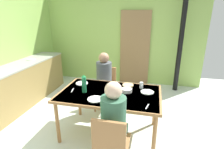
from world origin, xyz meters
name	(u,v)px	position (x,y,z in m)	size (l,w,h in m)	color
ground_plane	(90,132)	(0.00, 0.00, 0.00)	(6.66, 6.66, 0.00)	silver
wall_back	(120,37)	(0.00, 2.56, 1.30)	(4.47, 0.10, 2.61)	#98BD5C
wall_left	(0,45)	(-2.14, 0.64, 1.30)	(0.10, 3.84, 2.61)	#93BD5A
door_wooden	(135,49)	(0.44, 2.48, 1.00)	(0.80, 0.05, 2.00)	olive
stove_pipe_column	(181,40)	(1.58, 2.21, 1.30)	(0.12, 0.12, 2.61)	black
kitchen_counter	(23,83)	(-1.81, 0.71, 0.45)	(0.61, 2.47, 0.91)	olive
dining_table	(110,96)	(0.33, 0.07, 0.68)	(1.58, 0.97, 0.75)	#A36E3F
chair_near_diner	(111,144)	(0.55, -0.77, 0.50)	(0.40, 0.40, 0.87)	#A36E3F
chair_far_diner	(106,85)	(0.04, 0.91, 0.50)	(0.40, 0.40, 0.87)	#A36E3F
person_near_diner	(114,116)	(0.55, -0.63, 0.78)	(0.30, 0.37, 0.77)	#3C664E
person_far_diner	(104,75)	(0.04, 0.78, 0.78)	(0.30, 0.37, 0.77)	#44515E
water_bottle_green_near	(119,96)	(0.54, -0.27, 0.88)	(0.08, 0.08, 0.28)	#329953
water_bottle_green_far	(84,84)	(-0.06, 0.00, 0.88)	(0.07, 0.07, 0.29)	#22844D
serving_bowl_center	(127,90)	(0.59, 0.16, 0.77)	(0.17, 0.17, 0.06)	silver
dinner_plate_near_left	(82,83)	(-0.24, 0.32, 0.75)	(0.21, 0.21, 0.01)	white
dinner_plate_near_right	(147,92)	(0.91, 0.22, 0.75)	(0.21, 0.21, 0.01)	white
dinner_plate_far_center	(95,99)	(0.19, -0.21, 0.75)	(0.23, 0.23, 0.01)	white
drinking_glass_by_near_diner	(120,94)	(0.52, -0.05, 0.79)	(0.06, 0.06, 0.09)	silver
drinking_glass_by_far_diner	(141,85)	(0.80, 0.36, 0.80)	(0.06, 0.06, 0.10)	silver
bread_plate_sliced	(128,85)	(0.57, 0.42, 0.76)	(0.19, 0.19, 0.02)	#DBB77A
cutlery_knife_near	(72,90)	(-0.28, 0.02, 0.75)	(0.15, 0.02, 0.00)	silver
cutlery_fork_near	(110,97)	(0.37, -0.08, 0.75)	(0.15, 0.02, 0.00)	silver
cutlery_knife_far	(147,107)	(0.93, -0.25, 0.75)	(0.15, 0.02, 0.00)	silver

